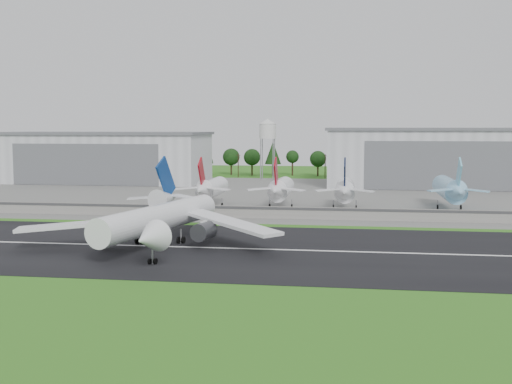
% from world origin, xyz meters
% --- Properties ---
extents(ground, '(600.00, 600.00, 0.00)m').
position_xyz_m(ground, '(0.00, 0.00, 0.00)').
color(ground, '#276C19').
rests_on(ground, ground).
extents(runway, '(320.00, 60.00, 0.10)m').
position_xyz_m(runway, '(0.00, 10.00, 0.05)').
color(runway, black).
rests_on(runway, ground).
extents(runway_centerline, '(220.00, 1.00, 0.02)m').
position_xyz_m(runway_centerline, '(0.00, 10.00, 0.11)').
color(runway_centerline, white).
rests_on(runway_centerline, runway).
extents(apron, '(320.00, 150.00, 0.10)m').
position_xyz_m(apron, '(0.00, 120.00, 0.05)').
color(apron, slate).
rests_on(apron, ground).
extents(blast_fence, '(240.00, 0.61, 3.50)m').
position_xyz_m(blast_fence, '(0.00, 54.99, 1.81)').
color(blast_fence, gray).
rests_on(blast_fence, ground).
extents(hangar_west, '(97.00, 44.00, 23.20)m').
position_xyz_m(hangar_west, '(-80.00, 164.92, 11.63)').
color(hangar_west, silver).
rests_on(hangar_west, ground).
extents(hangar_east, '(102.00, 47.00, 25.20)m').
position_xyz_m(hangar_east, '(75.00, 164.92, 12.63)').
color(hangar_east, silver).
rests_on(hangar_east, ground).
extents(water_tower, '(8.40, 8.40, 29.40)m').
position_xyz_m(water_tower, '(-5.00, 185.00, 24.55)').
color(water_tower, '#99999E').
rests_on(water_tower, ground).
extents(utility_poles, '(230.00, 3.00, 12.00)m').
position_xyz_m(utility_poles, '(0.00, 200.00, 0.00)').
color(utility_poles, black).
rests_on(utility_poles, ground).
extents(treeline, '(320.00, 16.00, 22.00)m').
position_xyz_m(treeline, '(0.00, 215.00, 0.00)').
color(treeline, black).
rests_on(treeline, ground).
extents(main_airliner, '(55.83, 58.76, 18.17)m').
position_xyz_m(main_airliner, '(-5.68, 9.57, 4.89)').
color(main_airliner, white).
rests_on(main_airliner, runway).
extents(parked_jet_red_a, '(7.36, 31.29, 16.71)m').
position_xyz_m(parked_jet_red_a, '(-9.33, 76.57, 6.20)').
color(parked_jet_red_a, white).
rests_on(parked_jet_red_a, ground).
extents(parked_jet_red_b, '(7.36, 31.29, 16.82)m').
position_xyz_m(parked_jet_red_b, '(12.94, 76.58, 6.31)').
color(parked_jet_red_b, white).
rests_on(parked_jet_red_b, ground).
extents(parked_jet_navy, '(7.36, 31.29, 16.83)m').
position_xyz_m(parked_jet_navy, '(32.85, 76.58, 6.31)').
color(parked_jet_navy, white).
rests_on(parked_jet_navy, ground).
extents(parked_jet_skyblue, '(7.36, 37.29, 17.07)m').
position_xyz_m(parked_jet_skyblue, '(64.90, 81.61, 6.50)').
color(parked_jet_skyblue, '#8AC8EE').
rests_on(parked_jet_skyblue, ground).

